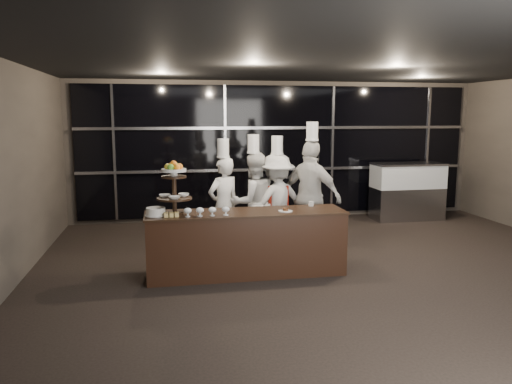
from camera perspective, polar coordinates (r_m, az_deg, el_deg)
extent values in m
plane|color=black|center=(6.64, 12.63, -11.51)|extent=(10.00, 10.00, 0.00)
plane|color=black|center=(6.27, 13.58, 15.16)|extent=(10.00, 10.00, 0.00)
plane|color=#473F38|center=(11.02, 2.63, 4.76)|extent=(9.00, 0.00, 9.00)
cube|color=black|center=(10.96, 2.70, 4.73)|extent=(8.60, 0.04, 2.80)
cube|color=#A5A5AA|center=(10.95, 2.75, 2.63)|extent=(8.60, 0.06, 0.06)
cube|color=#A5A5AA|center=(10.89, 2.78, 7.34)|extent=(8.60, 0.06, 0.06)
cube|color=#A5A5AA|center=(10.69, -15.90, 4.30)|extent=(0.05, 0.05, 2.80)
cube|color=#A5A5AA|center=(10.72, -3.54, 4.64)|extent=(0.05, 0.05, 2.80)
cube|color=#A5A5AA|center=(11.27, 8.71, 4.75)|extent=(0.05, 0.05, 2.80)
cube|color=#A5A5AA|center=(12.22, 18.98, 4.69)|extent=(0.05, 0.05, 2.80)
cube|color=black|center=(7.19, -1.13, -5.93)|extent=(2.80, 0.70, 0.90)
cube|color=black|center=(7.09, -1.15, -2.37)|extent=(2.84, 0.74, 0.03)
cylinder|color=black|center=(6.99, -9.26, -2.39)|extent=(0.24, 0.24, 0.03)
cylinder|color=black|center=(6.94, -9.33, 0.33)|extent=(0.06, 0.06, 0.70)
cylinder|color=black|center=(6.96, -9.30, -0.73)|extent=(0.48, 0.48, 0.02)
cylinder|color=black|center=(6.91, -9.36, 1.72)|extent=(0.34, 0.34, 0.02)
cylinder|color=white|center=(6.91, -9.37, 2.07)|extent=(0.10, 0.10, 0.06)
cylinder|color=white|center=(6.90, -9.38, 2.48)|extent=(0.34, 0.34, 0.04)
sphere|color=orange|center=(6.90, -8.73, 2.89)|extent=(0.09, 0.09, 0.09)
sphere|color=#6EB72F|center=(6.97, -9.08, 2.93)|extent=(0.09, 0.09, 0.09)
sphere|color=orange|center=(6.97, -9.74, 2.92)|extent=(0.09, 0.09, 0.09)
sphere|color=gold|center=(6.90, -10.06, 2.85)|extent=(0.09, 0.09, 0.09)
sphere|color=#5EA42A|center=(6.83, -9.72, 2.80)|extent=(0.09, 0.09, 0.09)
sphere|color=orange|center=(6.83, -9.04, 2.82)|extent=(0.09, 0.09, 0.09)
sphere|color=orange|center=(6.90, -9.40, 3.20)|extent=(0.09, 0.09, 0.09)
imported|color=white|center=(7.01, -10.38, -0.42)|extent=(0.16, 0.16, 0.04)
imported|color=white|center=(7.02, -8.26, -0.34)|extent=(0.15, 0.15, 0.05)
imported|color=white|center=(6.83, -9.29, -0.63)|extent=(0.16, 0.16, 0.04)
cylinder|color=silver|center=(6.79, -7.81, -2.78)|extent=(0.07, 0.07, 0.01)
cylinder|color=silver|center=(6.78, -7.81, -2.52)|extent=(0.02, 0.02, 0.05)
ellipsoid|color=silver|center=(6.77, -7.82, -2.12)|extent=(0.11, 0.11, 0.08)
ellipsoid|color=#1FB35C|center=(6.77, -7.82, -2.08)|extent=(0.08, 0.08, 0.05)
cylinder|color=silver|center=(6.80, -6.43, -2.74)|extent=(0.07, 0.07, 0.01)
cylinder|color=silver|center=(6.79, -6.43, -2.48)|extent=(0.02, 0.02, 0.05)
ellipsoid|color=silver|center=(6.78, -6.44, -2.08)|extent=(0.11, 0.11, 0.08)
ellipsoid|color=red|center=(6.78, -6.44, -2.04)|extent=(0.08, 0.08, 0.05)
cylinder|color=silver|center=(6.81, -5.02, -2.69)|extent=(0.07, 0.07, 0.01)
cylinder|color=silver|center=(6.80, -5.02, -2.44)|extent=(0.02, 0.02, 0.05)
ellipsoid|color=silver|center=(6.79, -5.03, -2.04)|extent=(0.11, 0.11, 0.08)
ellipsoid|color=beige|center=(6.79, -5.03, -2.00)|extent=(0.08, 0.08, 0.05)
cylinder|color=silver|center=(6.83, -3.48, -2.64)|extent=(0.07, 0.07, 0.01)
cylinder|color=silver|center=(6.82, -3.48, -2.38)|extent=(0.02, 0.02, 0.05)
ellipsoid|color=silver|center=(6.81, -3.48, -1.99)|extent=(0.11, 0.11, 0.08)
ellipsoid|color=#4E1C12|center=(6.81, -3.48, -1.95)|extent=(0.08, 0.08, 0.05)
cylinder|color=white|center=(6.95, -11.37, -2.61)|extent=(0.30, 0.30, 0.01)
cylinder|color=white|center=(6.94, -11.38, -2.16)|extent=(0.26, 0.26, 0.10)
cube|color=#E7C571|center=(6.79, -10.22, -2.64)|extent=(0.05, 0.05, 0.05)
cube|color=#E7C571|center=(6.80, -9.63, -2.62)|extent=(0.05, 0.05, 0.05)
cube|color=#E7C571|center=(6.80, -9.04, -2.60)|extent=(0.05, 0.05, 0.05)
cube|color=#E7C571|center=(6.86, -10.23, -2.52)|extent=(0.05, 0.06, 0.05)
cube|color=#E7C571|center=(6.86, -9.64, -2.51)|extent=(0.05, 0.06, 0.05)
cube|color=#E7C571|center=(6.86, -9.06, -2.49)|extent=(0.05, 0.06, 0.05)
cylinder|color=white|center=(7.10, 3.38, -2.19)|extent=(0.20, 0.20, 0.01)
cylinder|color=#4C2814|center=(7.10, 3.38, -1.99)|extent=(0.08, 0.08, 0.04)
cylinder|color=white|center=(7.55, 6.31, -1.34)|extent=(0.08, 0.08, 0.07)
cube|color=#A5A5AA|center=(11.46, 16.84, -1.26)|extent=(1.51, 0.65, 0.70)
cube|color=silver|center=(11.37, 16.97, 1.72)|extent=(1.51, 0.65, 0.50)
cube|color=#FFC67F|center=(11.37, 16.97, 1.72)|extent=(1.40, 0.54, 0.40)
cube|color=#A5A5AA|center=(11.34, 17.03, 3.08)|extent=(1.53, 0.67, 0.04)
imported|color=white|center=(8.20, -3.71, -1.59)|extent=(0.70, 0.62, 1.60)
cylinder|color=white|center=(8.09, -3.77, 5.05)|extent=(0.19, 0.19, 0.30)
cylinder|color=white|center=(8.10, -3.76, 4.02)|extent=(0.21, 0.21, 0.03)
imported|color=silver|center=(8.31, -0.30, -1.22)|extent=(0.93, 0.80, 1.66)
cylinder|color=white|center=(8.19, -0.30, 5.56)|extent=(0.19, 0.19, 0.30)
cylinder|color=white|center=(8.20, -0.30, 4.55)|extent=(0.21, 0.21, 0.03)
imported|color=silver|center=(8.35, 2.39, -1.26)|extent=(1.20, 0.93, 1.64)
cylinder|color=white|center=(8.24, 2.43, 5.40)|extent=(0.19, 0.19, 0.30)
cylinder|color=white|center=(8.25, 2.42, 4.39)|extent=(0.21, 0.21, 0.03)
cube|color=#A61B0C|center=(8.23, 2.57, -1.40)|extent=(0.34, 0.03, 0.61)
imported|color=silver|center=(8.29, 6.31, -0.58)|extent=(1.07, 1.12, 1.87)
cylinder|color=white|center=(8.18, 6.44, 6.94)|extent=(0.19, 0.19, 0.30)
cylinder|color=white|center=(8.19, 6.42, 5.93)|extent=(0.21, 0.21, 0.03)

